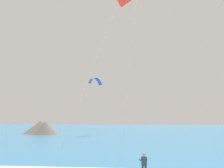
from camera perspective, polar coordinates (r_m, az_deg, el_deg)
name	(u,v)px	position (r m, az deg, el deg)	size (l,w,h in m)	color
sea	(144,131)	(78.08, 7.02, -9.98)	(200.00, 120.00, 0.20)	teal
kitesurfer	(144,164)	(18.14, 6.94, -16.87)	(0.58, 0.58, 1.69)	#143347
kite_distant	(95,80)	(59.85, -3.63, 0.83)	(2.62, 4.28, 1.56)	blue
headland_left	(43,128)	(63.18, -14.79, -9.19)	(9.74, 10.29, 3.24)	#665B51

